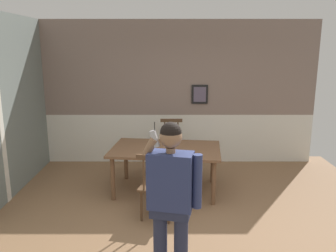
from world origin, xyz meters
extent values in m
plane|color=#846042|center=(0.00, 0.00, 0.00)|extent=(6.23, 6.23, 0.00)
cube|color=gray|center=(0.00, 2.83, 1.91)|extent=(5.45, 0.12, 1.85)
cube|color=silver|center=(0.00, 2.84, 0.49)|extent=(5.45, 0.14, 0.99)
cube|color=silver|center=(0.00, 2.81, 0.99)|extent=(5.45, 0.05, 0.06)
cube|color=black|center=(0.42, 2.76, 1.41)|extent=(0.32, 0.03, 0.37)
cube|color=#5C5167|center=(0.42, 2.74, 1.41)|extent=(0.24, 0.01, 0.29)
cube|color=silver|center=(-2.68, 0.91, 1.05)|extent=(0.06, 0.12, 2.10)
cube|color=brown|center=(-0.24, 1.31, 0.71)|extent=(1.85, 1.27, 0.04)
cylinder|color=brown|center=(-1.06, 0.95, 0.35)|extent=(0.07, 0.07, 0.69)
cylinder|color=brown|center=(0.47, 0.78, 0.35)|extent=(0.07, 0.07, 0.69)
cylinder|color=brown|center=(-0.96, 1.83, 0.35)|extent=(0.07, 0.07, 0.69)
cylinder|color=brown|center=(0.57, 1.66, 0.35)|extent=(0.07, 0.07, 0.69)
cube|color=#513823|center=(-0.14, 2.19, 0.43)|extent=(0.42, 0.42, 0.03)
cube|color=#513823|center=(-0.14, 2.38, 0.96)|extent=(0.42, 0.04, 0.06)
cylinder|color=#513823|center=(-0.02, 2.38, 0.72)|extent=(0.02, 0.02, 0.54)
cylinder|color=#513823|center=(-0.14, 2.38, 0.72)|extent=(0.02, 0.02, 0.54)
cylinder|color=#513823|center=(-0.27, 2.38, 0.72)|extent=(0.02, 0.02, 0.54)
cylinder|color=#513823|center=(0.02, 2.02, 0.21)|extent=(0.04, 0.04, 0.41)
cylinder|color=#513823|center=(-0.31, 2.03, 0.21)|extent=(0.04, 0.04, 0.41)
cylinder|color=#513823|center=(0.03, 2.36, 0.21)|extent=(0.04, 0.04, 0.41)
cylinder|color=#513823|center=(-0.31, 2.36, 0.21)|extent=(0.04, 0.04, 0.41)
cube|color=#513823|center=(-0.34, 0.42, 0.45)|extent=(0.56, 0.56, 0.03)
cube|color=#513823|center=(-0.39, 0.21, 0.93)|extent=(0.47, 0.14, 0.06)
cylinder|color=#513823|center=(-0.53, 0.24, 0.71)|extent=(0.02, 0.02, 0.49)
cylinder|color=#513823|center=(-0.39, 0.21, 0.71)|extent=(0.02, 0.02, 0.49)
cylinder|color=#513823|center=(-0.25, 0.18, 0.71)|extent=(0.02, 0.02, 0.49)
cylinder|color=#513823|center=(-0.48, 0.65, 0.22)|extent=(0.04, 0.04, 0.44)
cylinder|color=#513823|center=(-0.12, 0.56, 0.22)|extent=(0.04, 0.04, 0.44)
cylinder|color=#513823|center=(-0.57, 0.28, 0.22)|extent=(0.04, 0.04, 0.44)
cylinder|color=#513823|center=(-0.20, 0.19, 0.22)|extent=(0.04, 0.04, 0.44)
cylinder|color=#282E49|center=(-0.08, -0.95, 0.40)|extent=(0.14, 0.14, 0.79)
cylinder|color=#282E49|center=(-0.28, -0.90, 0.40)|extent=(0.14, 0.14, 0.79)
cube|color=#282E49|center=(-0.18, -0.92, 0.76)|extent=(0.42, 0.29, 0.12)
cube|color=navy|center=(-0.18, -0.92, 1.07)|extent=(0.47, 0.32, 0.56)
cylinder|color=navy|center=(0.07, -0.98, 1.09)|extent=(0.09, 0.09, 0.53)
cylinder|color=#936B4C|center=(-0.37, -0.89, 1.41)|extent=(0.18, 0.15, 0.20)
cylinder|color=#936B4C|center=(-0.18, -0.92, 1.38)|extent=(0.09, 0.09, 0.05)
sphere|color=#936B4C|center=(-0.18, -0.92, 1.51)|extent=(0.21, 0.21, 0.21)
sphere|color=black|center=(-0.18, -0.92, 1.55)|extent=(0.20, 0.20, 0.20)
cube|color=#B7B7BC|center=(-0.33, -0.92, 1.49)|extent=(0.10, 0.06, 0.17)
cylinder|color=black|center=(-0.33, -0.92, 1.61)|extent=(0.01, 0.01, 0.08)
camera|label=1|loc=(-0.21, -4.03, 2.33)|focal=36.84mm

